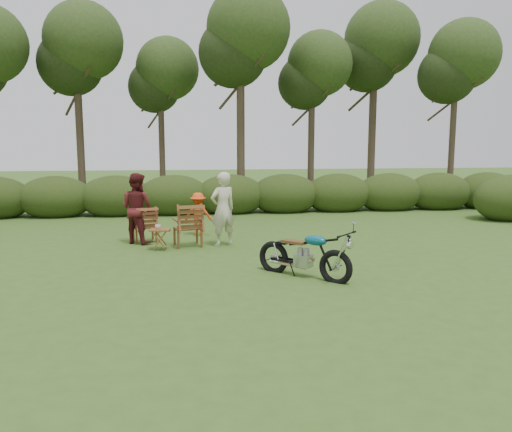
{
  "coord_description": "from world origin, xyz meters",
  "views": [
    {
      "loc": [
        -1.69,
        -8.77,
        2.45
      ],
      "look_at": [
        -0.12,
        1.87,
        0.9
      ],
      "focal_mm": 35.0,
      "sensor_mm": 36.0,
      "label": 1
    }
  ],
  "objects": [
    {
      "name": "tree_line",
      "position": [
        0.5,
        9.74,
        3.81
      ],
      "size": [
        22.52,
        11.62,
        8.14
      ],
      "color": "#34281C",
      "rests_on": "ground"
    },
    {
      "name": "lawn_chair_left",
      "position": [
        -2.67,
        3.93,
        0.0
      ],
      "size": [
        0.76,
        0.76,
        0.9
      ],
      "primitive_type": null,
      "rotation": [
        0.0,
        0.0,
        3.41
      ],
      "color": "#622D18",
      "rests_on": "ground"
    },
    {
      "name": "adult_a",
      "position": [
        -0.74,
        3.18,
        0.0
      ],
      "size": [
        0.78,
        0.67,
        1.79
      ],
      "primitive_type": "imported",
      "rotation": [
        0.0,
        0.0,
        3.59
      ],
      "color": "beige",
      "rests_on": "ground"
    },
    {
      "name": "lawn_chair_right",
      "position": [
        -1.59,
        3.25,
        0.0
      ],
      "size": [
        0.85,
        0.85,
        1.04
      ],
      "primitive_type": null,
      "rotation": [
        0.0,
        0.0,
        3.35
      ],
      "color": "brown",
      "rests_on": "ground"
    },
    {
      "name": "motorcycle",
      "position": [
        0.51,
        0.07,
        0.0
      ],
      "size": [
        1.84,
        1.83,
        1.07
      ],
      "primitive_type": null,
      "rotation": [
        0.0,
        0.0,
        -0.78
      ],
      "color": "#0C8AA4",
      "rests_on": "ground"
    },
    {
      "name": "ground",
      "position": [
        0.0,
        0.0,
        0.0
      ],
      "size": [
        80.0,
        80.0,
        0.0
      ],
      "primitive_type": "plane",
      "color": "#35511B",
      "rests_on": "ground"
    },
    {
      "name": "child",
      "position": [
        -1.29,
        4.65,
        0.0
      ],
      "size": [
        0.81,
        0.54,
        1.16
      ],
      "primitive_type": "imported",
      "rotation": [
        0.0,
        0.0,
        2.98
      ],
      "color": "#ED4A16",
      "rests_on": "ground"
    },
    {
      "name": "cup",
      "position": [
        -2.28,
        2.9,
        0.55
      ],
      "size": [
        0.17,
        0.17,
        0.1
      ],
      "primitive_type": "imported",
      "rotation": [
        0.0,
        0.0,
        -0.38
      ],
      "color": "beige",
      "rests_on": "side_table"
    },
    {
      "name": "side_table",
      "position": [
        -2.23,
        2.88,
        0.25
      ],
      "size": [
        0.52,
        0.45,
        0.5
      ],
      "primitive_type": null,
      "rotation": [
        0.0,
        0.0,
        -0.1
      ],
      "color": "brown",
      "rests_on": "ground"
    },
    {
      "name": "adult_b",
      "position": [
        -2.83,
        3.78,
        0.0
      ],
      "size": [
        1.08,
        1.02,
        1.75
      ],
      "primitive_type": "imported",
      "rotation": [
        0.0,
        0.0,
        2.55
      ],
      "color": "#531719",
      "rests_on": "ground"
    }
  ]
}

